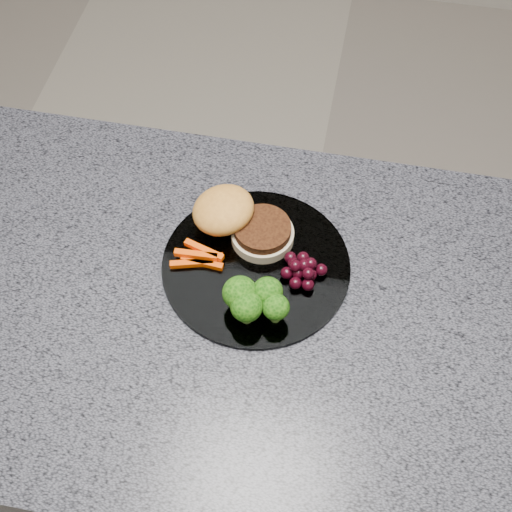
{
  "coord_description": "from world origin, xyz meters",
  "views": [
    {
      "loc": [
        0.09,
        -0.46,
        1.72
      ],
      "look_at": [
        -0.01,
        0.07,
        0.93
      ],
      "focal_mm": 50.0,
      "sensor_mm": 36.0,
      "label": 1
    }
  ],
  "objects": [
    {
      "name": "broccoli",
      "position": [
        -0.0,
        -0.0,
        0.94
      ],
      "size": [
        0.09,
        0.07,
        0.06
      ],
      "rotation": [
        0.0,
        0.0,
        0.08
      ],
      "color": "#5A8430",
      "rests_on": "plate"
    },
    {
      "name": "island_cabinet",
      "position": [
        0.0,
        0.0,
        0.43
      ],
      "size": [
        1.2,
        0.6,
        0.86
      ],
      "primitive_type": "cube",
      "color": "brown",
      "rests_on": "ground"
    },
    {
      "name": "room",
      "position": [
        0.0,
        0.0,
        1.35
      ],
      "size": [
        4.02,
        4.02,
        2.7
      ],
      "color": "#AAA18F",
      "rests_on": "ground"
    },
    {
      "name": "plate",
      "position": [
        -0.01,
        0.07,
        0.9
      ],
      "size": [
        0.26,
        0.26,
        0.01
      ],
      "primitive_type": "cylinder",
      "color": "white",
      "rests_on": "countertop"
    },
    {
      "name": "countertop",
      "position": [
        0.0,
        0.0,
        0.88
      ],
      "size": [
        1.2,
        0.6,
        0.04
      ],
      "primitive_type": "cube",
      "color": "#51515B",
      "rests_on": "island_cabinet"
    },
    {
      "name": "grape_bunch",
      "position": [
        0.05,
        0.07,
        0.92
      ],
      "size": [
        0.06,
        0.06,
        0.03
      ],
      "rotation": [
        0.0,
        0.0,
        -0.18
      ],
      "color": "black",
      "rests_on": "plate"
    },
    {
      "name": "burger",
      "position": [
        -0.05,
        0.13,
        0.93
      ],
      "size": [
        0.16,
        0.12,
        0.05
      ],
      "rotation": [
        0.0,
        0.0,
        -0.18
      ],
      "color": "#C6B28B",
      "rests_on": "plate"
    },
    {
      "name": "carrot_sticks",
      "position": [
        -0.09,
        0.06,
        0.91
      ],
      "size": [
        0.07,
        0.04,
        0.02
      ],
      "rotation": [
        0.0,
        0.0,
        -0.22
      ],
      "color": "#EA4603",
      "rests_on": "plate"
    }
  ]
}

